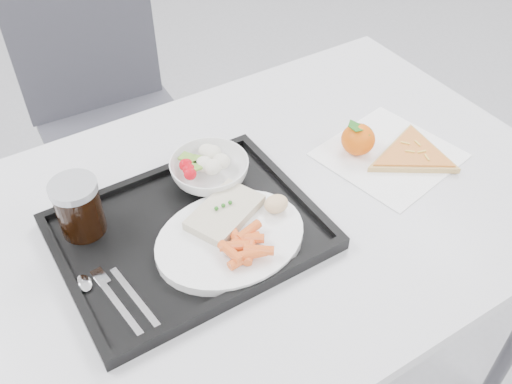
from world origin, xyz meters
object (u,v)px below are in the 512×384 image
object	(u,v)px
tray	(189,233)
salad_bowl	(210,171)
chair	(108,105)
cola_glass	(78,207)
dinner_plate	(230,239)
table	(261,227)
pizza_slice	(413,154)
tangerine	(358,139)

from	to	relation	value
tray	salad_bowl	size ratio (longest dim) A/B	2.96
chair	tray	distance (m)	0.82
cola_glass	dinner_plate	bearing A→B (deg)	-39.33
table	chair	size ratio (longest dim) A/B	1.29
table	salad_bowl	distance (m)	0.15
table	pizza_slice	xyz separation A→B (m)	(0.34, -0.05, 0.08)
tangerine	pizza_slice	bearing A→B (deg)	-41.58
tray	dinner_plate	bearing A→B (deg)	-52.37
chair	tray	world-z (taller)	chair
chair	salad_bowl	bearing A→B (deg)	-91.12
chair	tangerine	bearing A→B (deg)	-68.58
tray	pizza_slice	distance (m)	0.50
salad_bowl	pizza_slice	size ratio (longest dim) A/B	0.62
table	pizza_slice	world-z (taller)	pizza_slice
chair	tangerine	world-z (taller)	chair
table	cola_glass	world-z (taller)	cola_glass
dinner_plate	cola_glass	size ratio (longest dim) A/B	2.50
salad_bowl	pizza_slice	bearing A→B (deg)	-20.67
dinner_plate	salad_bowl	xyz separation A→B (m)	(0.05, 0.16, 0.01)
table	pizza_slice	size ratio (longest dim) A/B	4.87
salad_bowl	table	bearing A→B (deg)	-58.96
tray	pizza_slice	size ratio (longest dim) A/B	1.83
chair	tray	size ratio (longest dim) A/B	2.07
cola_glass	pizza_slice	bearing A→B (deg)	-13.36
table	dinner_plate	distance (m)	0.15
table	salad_bowl	xyz separation A→B (m)	(-0.06, 0.10, 0.11)
dinner_plate	cola_glass	world-z (taller)	cola_glass
tray	salad_bowl	bearing A→B (deg)	45.32
table	dinner_plate	bearing A→B (deg)	-147.99
tray	dinner_plate	xyz separation A→B (m)	(0.05, -0.06, 0.02)
tangerine	chair	bearing A→B (deg)	111.42
dinner_plate	table	bearing A→B (deg)	32.01
table	pizza_slice	bearing A→B (deg)	-8.95
salad_bowl	tangerine	world-z (taller)	tangerine
pizza_slice	chair	bearing A→B (deg)	114.70
tray	dinner_plate	distance (m)	0.08
dinner_plate	salad_bowl	world-z (taller)	salad_bowl
salad_bowl	tray	bearing A→B (deg)	-134.68
table	tangerine	bearing A→B (deg)	5.30
dinner_plate	cola_glass	distance (m)	0.27
salad_bowl	pizza_slice	xyz separation A→B (m)	(0.40, -0.15, -0.03)
table	chair	world-z (taller)	chair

